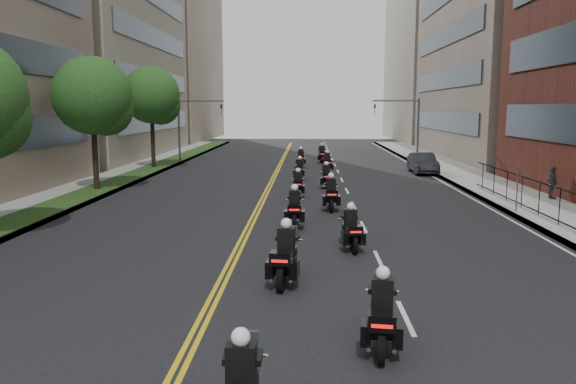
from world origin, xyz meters
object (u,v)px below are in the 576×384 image
object	(u,v)px
motorcycle_5	(331,195)
parked_sedan	(423,163)
motorcycle_1	(382,317)
motorcycle_10	(301,159)
motorcycle_8	(300,170)
motorcycle_6	(298,185)
motorcycle_7	(326,178)
motorcycle_3	(351,231)
motorcycle_9	(327,164)
motorcycle_2	(285,258)
motorcycle_11	(322,155)
motorcycle_4	(295,210)
pedestrian_c	(552,183)

from	to	relation	value
motorcycle_5	parked_sedan	size ratio (longest dim) A/B	0.52
motorcycle_1	motorcycle_10	size ratio (longest dim) A/B	0.99
motorcycle_8	motorcycle_5	bearing A→B (deg)	-77.10
motorcycle_6	motorcycle_7	bearing A→B (deg)	63.64
motorcycle_7	parked_sedan	distance (m)	10.83
motorcycle_3	motorcycle_9	size ratio (longest dim) A/B	0.94
motorcycle_2	motorcycle_10	bearing A→B (deg)	96.39
motorcycle_8	motorcycle_11	distance (m)	11.48
motorcycle_5	motorcycle_10	xyz separation A→B (m)	(-1.69, 19.21, -0.03)
motorcycle_4	motorcycle_8	xyz separation A→B (m)	(-0.02, 15.26, -0.06)
motorcycle_9	parked_sedan	xyz separation A→B (m)	(7.05, -0.01, 0.08)
parked_sedan	motorcycle_11	bearing A→B (deg)	134.16
motorcycle_9	motorcycle_10	bearing A→B (deg)	115.19
motorcycle_2	motorcycle_7	distance (m)	18.74
motorcycle_8	motorcycle_6	bearing A→B (deg)	-85.20
motorcycle_3	motorcycle_6	world-z (taller)	motorcycle_3
motorcycle_4	motorcycle_8	bearing A→B (deg)	89.26
motorcycle_5	pedestrian_c	distance (m)	11.81
motorcycle_1	parked_sedan	xyz separation A→B (m)	(6.98, 30.78, 0.09)
motorcycle_5	motorcycle_1	bearing A→B (deg)	-88.40
motorcycle_6	motorcycle_2	bearing A→B (deg)	-90.55
motorcycle_2	motorcycle_4	world-z (taller)	motorcycle_2
motorcycle_6	parked_sedan	size ratio (longest dim) A/B	0.46
motorcycle_2	motorcycle_7	xyz separation A→B (m)	(1.72, 18.66, -0.08)
motorcycle_5	parked_sedan	bearing A→B (deg)	64.38
motorcycle_1	pedestrian_c	size ratio (longest dim) A/B	1.34
motorcycle_2	motorcycle_11	distance (m)	34.13
parked_sedan	pedestrian_c	xyz separation A→B (m)	(4.10, -12.51, 0.24)
motorcycle_1	motorcycle_9	size ratio (longest dim) A/B	0.98
motorcycle_11	parked_sedan	distance (m)	10.43
motorcycle_4	motorcycle_10	world-z (taller)	motorcycle_4
motorcycle_3	parked_sedan	xyz separation A→B (m)	(7.00, 22.76, 0.12)
motorcycle_9	motorcycle_10	xyz separation A→B (m)	(-2.02, 3.92, -0.01)
motorcycle_6	motorcycle_10	xyz separation A→B (m)	(-0.05, 15.23, 0.05)
motorcycle_4	parked_sedan	distance (m)	21.12
motorcycle_2	motorcycle_4	bearing A→B (deg)	95.91
motorcycle_3	motorcycle_6	bearing A→B (deg)	93.90
motorcycle_1	motorcycle_5	xyz separation A→B (m)	(-0.39, 15.50, 0.04)
motorcycle_7	motorcycle_6	bearing A→B (deg)	-116.93
motorcycle_9	motorcycle_1	bearing A→B (deg)	-91.93
motorcycle_2	motorcycle_4	distance (m)	7.49
motorcycle_3	motorcycle_7	world-z (taller)	same
motorcycle_2	pedestrian_c	bearing A→B (deg)	53.33
motorcycle_8	parked_sedan	bearing A→B (deg)	27.68
motorcycle_3	motorcycle_11	bearing A→B (deg)	84.41
motorcycle_7	pedestrian_c	size ratio (longest dim) A/B	1.29
motorcycle_8	motorcycle_9	size ratio (longest dim) A/B	0.93
motorcycle_6	motorcycle_10	size ratio (longest dim) A/B	0.92
motorcycle_2	motorcycle_10	size ratio (longest dim) A/B	1.07
motorcycle_7	motorcycle_8	distance (m)	4.42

